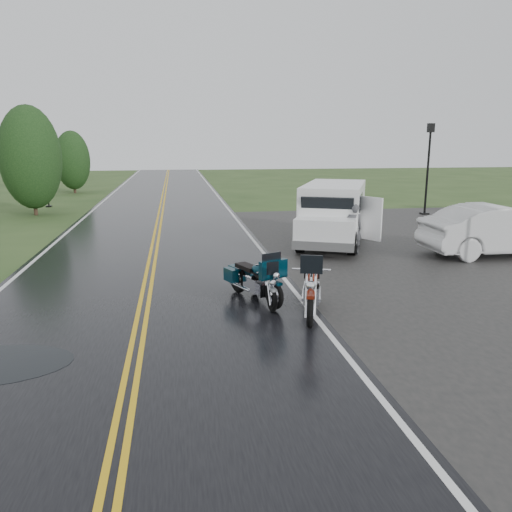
{
  "coord_description": "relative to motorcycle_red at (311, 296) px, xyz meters",
  "views": [
    {
      "loc": [
        0.83,
        -10.17,
        3.84
      ],
      "look_at": [
        2.8,
        2.0,
        1.0
      ],
      "focal_mm": 35.0,
      "sensor_mm": 36.0,
      "label": 1
    }
  ],
  "objects": [
    {
      "name": "ground",
      "position": [
        -3.5,
        0.69,
        -0.75
      ],
      "size": [
        120.0,
        120.0,
        0.0
      ],
      "primitive_type": "plane",
      "color": "#2D471E",
      "rests_on": "ground"
    },
    {
      "name": "road",
      "position": [
        -3.5,
        10.69,
        -0.73
      ],
      "size": [
        8.0,
        100.0,
        0.04
      ],
      "primitive_type": "cube",
      "color": "black",
      "rests_on": "ground"
    },
    {
      "name": "parking_pad",
      "position": [
        7.5,
        5.69,
        -0.73
      ],
      "size": [
        14.0,
        24.0,
        0.03
      ],
      "primitive_type": "cube",
      "color": "black",
      "rests_on": "ground"
    },
    {
      "name": "motorcycle_red",
      "position": [
        0.0,
        0.0,
        0.0
      ],
      "size": [
        1.6,
        2.68,
        1.49
      ],
      "primitive_type": null,
      "rotation": [
        0.0,
        0.0,
        -0.29
      ],
      "color": "#5E170A",
      "rests_on": "ground"
    },
    {
      "name": "motorcycle_teal",
      "position": [
        -0.51,
        1.27,
        -0.09
      ],
      "size": [
        1.64,
        2.37,
        1.32
      ],
      "primitive_type": null,
      "rotation": [
        0.0,
        0.0,
        0.42
      ],
      "color": "#042533",
      "rests_on": "ground"
    },
    {
      "name": "motorcycle_silver",
      "position": [
        -0.59,
        1.1,
        -0.18
      ],
      "size": [
        0.92,
        1.98,
        1.13
      ],
      "primitive_type": null,
      "rotation": [
        0.0,
        0.0,
        0.12
      ],
      "color": "#929699",
      "rests_on": "ground"
    },
    {
      "name": "van_white",
      "position": [
        1.61,
        7.22,
        0.41
      ],
      "size": [
        4.4,
        6.29,
        2.32
      ],
      "primitive_type": null,
      "rotation": [
        0.0,
        0.0,
        -0.41
      ],
      "color": "white",
      "rests_on": "ground"
    },
    {
      "name": "person_at_van",
      "position": [
        3.3,
        6.59,
        0.13
      ],
      "size": [
        0.66,
        0.45,
        1.75
      ],
      "primitive_type": "imported",
      "rotation": [
        0.0,
        0.0,
        3.18
      ],
      "color": "#494A4E",
      "rests_on": "ground"
    },
    {
      "name": "sedan_white",
      "position": [
        8.17,
        5.71,
        0.11
      ],
      "size": [
        5.24,
        1.87,
        1.72
      ],
      "primitive_type": "imported",
      "rotation": [
        0.0,
        0.0,
        1.58
      ],
      "color": "silver",
      "rests_on": "ground"
    },
    {
      "name": "lamp_post_far_left",
      "position": [
        -10.17,
        21.85,
        1.12
      ],
      "size": [
        0.32,
        0.32,
        3.74
      ],
      "primitive_type": null,
      "color": "black",
      "rests_on": "ground"
    },
    {
      "name": "lamp_post_far_right",
      "position": [
        10.47,
        15.26,
        1.66
      ],
      "size": [
        0.41,
        0.41,
        4.8
      ],
      "primitive_type": null,
      "color": "black",
      "rests_on": "ground"
    },
    {
      "name": "tree_left_mid",
      "position": [
        -10.05,
        18.44,
        1.69
      ],
      "size": [
        3.11,
        3.11,
        4.86
      ],
      "primitive_type": null,
      "color": "#1E3D19",
      "rests_on": "ground"
    },
    {
      "name": "tree_left_far",
      "position": [
        -10.19,
        30.19,
        1.23
      ],
      "size": [
        2.57,
        2.57,
        3.96
      ],
      "primitive_type": null,
      "color": "#1E3D19",
      "rests_on": "ground"
    }
  ]
}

